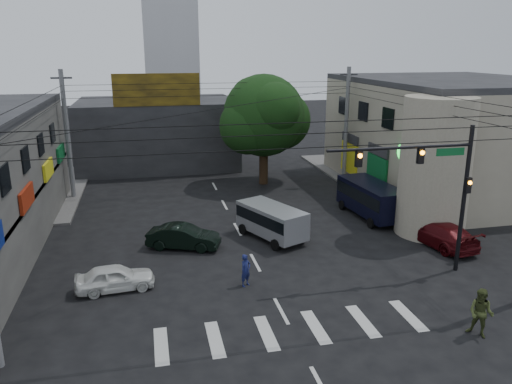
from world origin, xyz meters
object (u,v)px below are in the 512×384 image
object	(u,v)px
traffic_officer	(246,270)
white_compact	(115,278)
street_tree	(264,116)
utility_pole_far_left	(67,136)
navy_van	(371,200)
traffic_gantry	(435,177)
maroon_sedan	(440,234)
dark_sedan	(184,237)
pedestrian_olive	(481,313)
utility_pole_far_right	(346,126)
silver_minivan	(272,223)

from	to	relation	value
traffic_officer	white_compact	bearing A→B (deg)	135.82
street_tree	utility_pole_far_left	bearing A→B (deg)	-176.05
white_compact	navy_van	xyz separation A→B (m)	(15.70, 6.95, 0.52)
traffic_gantry	maroon_sedan	bearing A→B (deg)	48.97
traffic_officer	maroon_sedan	bearing A→B (deg)	-23.30
white_compact	navy_van	world-z (taller)	navy_van
navy_van	dark_sedan	bearing A→B (deg)	97.10
traffic_gantry	pedestrian_olive	xyz separation A→B (m)	(-0.97, -5.43, -3.87)
traffic_gantry	utility_pole_far_left	bearing A→B (deg)	137.14
street_tree	utility_pole_far_right	bearing A→B (deg)	-8.75
street_tree	traffic_gantry	xyz separation A→B (m)	(3.82, -18.00, -0.64)
pedestrian_olive	street_tree	bearing A→B (deg)	151.35
traffic_gantry	navy_van	distance (m)	9.29
traffic_gantry	navy_van	bearing A→B (deg)	82.94
utility_pole_far_left	navy_van	world-z (taller)	utility_pole_far_left
utility_pole_far_right	dark_sedan	distance (m)	18.31
dark_sedan	white_compact	size ratio (longest dim) A/B	1.16
maroon_sedan	pedestrian_olive	world-z (taller)	pedestrian_olive
traffic_gantry	utility_pole_far_right	world-z (taller)	utility_pole_far_right
traffic_gantry	navy_van	world-z (taller)	traffic_gantry
traffic_gantry	white_compact	world-z (taller)	traffic_gantry
utility_pole_far_left	street_tree	bearing A→B (deg)	3.95
utility_pole_far_left	utility_pole_far_right	world-z (taller)	same
utility_pole_far_right	maroon_sedan	world-z (taller)	utility_pole_far_right
traffic_gantry	utility_pole_far_right	distance (m)	17.21
white_compact	pedestrian_olive	xyz separation A→B (m)	(13.68, -6.93, 0.37)
street_tree	white_compact	distance (m)	20.34
white_compact	maroon_sedan	distance (m)	17.41
white_compact	pedestrian_olive	distance (m)	15.34
traffic_gantry	utility_pole_far_left	size ratio (longest dim) A/B	0.78
utility_pole_far_right	pedestrian_olive	size ratio (longest dim) A/B	4.77
silver_minivan	traffic_officer	xyz separation A→B (m)	(-2.62, -5.49, -0.19)
silver_minivan	utility_pole_far_right	bearing A→B (deg)	-63.36
silver_minivan	utility_pole_far_left	bearing A→B (deg)	23.75
maroon_sedan	pedestrian_olive	bearing A→B (deg)	56.46
navy_van	traffic_gantry	bearing A→B (deg)	167.74
traffic_gantry	utility_pole_far_left	distance (m)	25.00
navy_van	pedestrian_olive	size ratio (longest dim) A/B	2.97
navy_van	pedestrian_olive	xyz separation A→B (m)	(-2.02, -13.88, -0.15)
utility_pole_far_left	pedestrian_olive	xyz separation A→B (m)	(17.35, -22.44, -3.64)
street_tree	utility_pole_far_left	distance (m)	14.56
silver_minivan	street_tree	bearing A→B (deg)	-35.50
dark_sedan	white_compact	world-z (taller)	dark_sedan
utility_pole_far_left	dark_sedan	xyz separation A→B (m)	(7.09, -11.24, -3.95)
traffic_gantry	utility_pole_far_left	xyz separation A→B (m)	(-18.32, 17.00, -0.23)
utility_pole_far_left	dark_sedan	world-z (taller)	utility_pole_far_left
street_tree	utility_pole_far_right	xyz separation A→B (m)	(6.50, -1.00, -0.87)
white_compact	traffic_officer	world-z (taller)	traffic_officer
white_compact	pedestrian_olive	world-z (taller)	pedestrian_olive
traffic_gantry	dark_sedan	distance (m)	13.30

